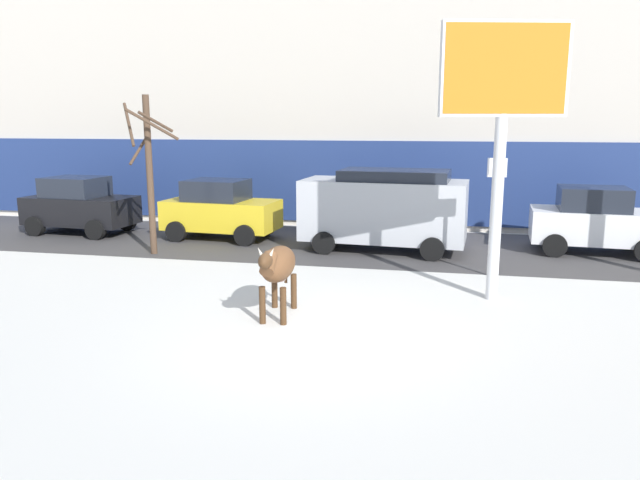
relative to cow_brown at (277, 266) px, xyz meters
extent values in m
plane|color=silver|center=(0.78, -1.03, -0.99)|extent=(120.00, 120.00, 0.00)
cube|color=#423F3F|center=(0.78, 6.84, -0.99)|extent=(60.00, 5.60, 0.01)
cube|color=beige|center=(0.78, 12.88, 5.51)|extent=(44.00, 6.00, 13.00)
cube|color=navy|center=(0.78, 9.83, 0.61)|extent=(43.12, 0.10, 2.80)
ellipsoid|color=brown|center=(0.00, 0.07, 0.03)|extent=(0.67, 1.43, 0.64)
cylinder|color=#472D19|center=(0.22, -0.41, -0.64)|extent=(0.12, 0.12, 0.70)
cylinder|color=#472D19|center=(-0.17, -0.43, -0.64)|extent=(0.12, 0.12, 0.70)
cylinder|color=#472D19|center=(0.17, 0.57, -0.64)|extent=(0.12, 0.12, 0.70)
cylinder|color=#472D19|center=(-0.22, 0.55, -0.64)|extent=(0.12, 0.12, 0.70)
cylinder|color=brown|center=(0.03, -0.68, 0.21)|extent=(0.28, 0.49, 0.44)
ellipsoid|color=#472D19|center=(0.04, -0.90, 0.31)|extent=(0.26, 0.45, 0.28)
cone|color=beige|center=(0.15, -0.85, 0.47)|extent=(0.12, 0.07, 0.15)
cone|color=beige|center=(-0.07, -0.86, 0.47)|extent=(0.12, 0.07, 0.15)
cylinder|color=#472D19|center=(-0.04, 0.73, -0.22)|extent=(0.06, 0.06, 0.60)
ellipsoid|color=beige|center=(-0.01, 0.25, -0.27)|extent=(0.25, 0.29, 0.20)
cylinder|color=silver|center=(4.07, 2.03, 0.91)|extent=(0.24, 0.24, 3.80)
cube|color=silver|center=(4.07, 2.03, 3.66)|extent=(2.50, 0.79, 1.82)
cube|color=orange|center=(4.07, 2.00, 3.66)|extent=(2.37, 0.72, 1.70)
cube|color=black|center=(-8.68, 7.01, -0.22)|extent=(3.62, 1.96, 0.90)
cube|color=#1E232D|center=(-8.83, 7.02, 0.55)|extent=(1.91, 1.63, 0.64)
cylinder|color=black|center=(-7.48, 7.77, -0.67)|extent=(0.65, 0.27, 0.64)
cylinder|color=black|center=(-7.61, 6.07, -0.67)|extent=(0.65, 0.27, 0.64)
cylinder|color=black|center=(-9.75, 7.94, -0.67)|extent=(0.65, 0.27, 0.64)
cylinder|color=black|center=(-9.88, 6.25, -0.67)|extent=(0.65, 0.27, 0.64)
cube|color=gold|center=(-3.79, 7.06, -0.22)|extent=(3.62, 1.96, 0.90)
cube|color=#1E232D|center=(-3.94, 7.07, 0.55)|extent=(1.91, 1.63, 0.64)
cylinder|color=black|center=(-2.59, 7.82, -0.67)|extent=(0.65, 0.27, 0.64)
cylinder|color=black|center=(-2.73, 6.12, -0.67)|extent=(0.65, 0.27, 0.64)
cylinder|color=black|center=(-4.86, 7.99, -0.67)|extent=(0.65, 0.27, 0.64)
cylinder|color=black|center=(-4.99, 6.30, -0.67)|extent=(0.65, 0.27, 0.64)
cube|color=#B7BABF|center=(1.36, 6.35, 0.18)|extent=(4.73, 2.25, 1.70)
cube|color=#1E232D|center=(1.66, 6.32, 1.18)|extent=(3.12, 1.90, 0.30)
cylinder|color=black|center=(2.92, 7.18, -0.67)|extent=(0.65, 0.27, 0.64)
cylinder|color=black|center=(2.78, 5.28, -0.67)|extent=(0.65, 0.27, 0.64)
cylinder|color=black|center=(-0.06, 7.41, -0.67)|extent=(0.65, 0.27, 0.64)
cylinder|color=black|center=(-0.20, 5.51, -0.67)|extent=(0.65, 0.27, 0.64)
cube|color=white|center=(7.25, 7.18, -0.22)|extent=(3.62, 1.96, 0.90)
cube|color=#1E232D|center=(7.10, 7.20, 0.55)|extent=(1.91, 1.63, 0.64)
cylinder|color=black|center=(8.45, 7.94, -0.67)|extent=(0.65, 0.27, 0.64)
cylinder|color=black|center=(6.18, 8.12, -0.67)|extent=(0.65, 0.27, 0.64)
cylinder|color=black|center=(6.05, 6.42, -0.67)|extent=(0.65, 0.27, 0.64)
cylinder|color=#282833|center=(-1.26, 9.46, -0.55)|extent=(0.24, 0.24, 0.88)
cube|color=#232328|center=(-1.26, 9.46, 0.21)|extent=(0.36, 0.22, 0.64)
sphere|color=#9E7051|center=(-1.26, 9.46, 0.64)|extent=(0.20, 0.20, 0.20)
cylinder|color=#4C3828|center=(-4.89, 4.60, 1.18)|extent=(0.18, 0.18, 4.35)
cylinder|color=#4C3828|center=(-5.26, 4.30, 2.58)|extent=(0.70, 0.83, 1.15)
cylinder|color=#4C3828|center=(-5.24, 4.67, 1.85)|extent=(0.22, 0.76, 0.72)
cylinder|color=#4C3828|center=(-4.48, 4.09, 2.58)|extent=(1.11, 0.92, 0.85)
cylinder|color=#4C3828|center=(-4.50, 4.33, 2.64)|extent=(0.62, 0.87, 0.57)
cylinder|color=gray|center=(4.20, 3.93, 0.21)|extent=(0.08, 0.08, 2.40)
cube|color=silver|center=(4.20, 3.93, 1.61)|extent=(0.44, 0.04, 0.44)
camera|label=1|loc=(2.97, -10.47, 2.67)|focal=33.49mm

